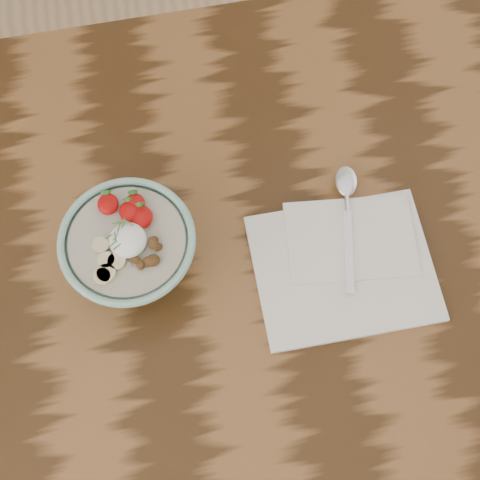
{
  "coord_description": "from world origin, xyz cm",
  "views": [
    {
      "loc": [
        -13.58,
        -30.5,
        163.87
      ],
      "look_at": [
        -7.82,
        -0.73,
        85.57
      ],
      "focal_mm": 50.0,
      "sensor_mm": 36.0,
      "label": 1
    }
  ],
  "objects": [
    {
      "name": "spoon",
      "position": [
        9.06,
        5.97,
        76.94
      ],
      "size": [
        6.23,
        19.3,
        1.01
      ],
      "rotation": [
        0.0,
        0.0,
        -0.21
      ],
      "color": "silver",
      "rests_on": "napkin"
    },
    {
      "name": "napkin",
      "position": [
        6.72,
        -2.97,
        75.64
      ],
      "size": [
        24.83,
        21.0,
        1.52
      ],
      "rotation": [
        0.0,
        0.0,
        -0.01
      ],
      "color": "white",
      "rests_on": "table"
    },
    {
      "name": "table",
      "position": [
        0.0,
        0.0,
        65.7
      ],
      "size": [
        160.0,
        90.0,
        75.0
      ],
      "color": "#38200E",
      "rests_on": "ground"
    },
    {
      "name": "breakfast_bowl",
      "position": [
        -21.94,
        2.36,
        81.03
      ],
      "size": [
        17.75,
        17.75,
        11.83
      ],
      "rotation": [
        0.0,
        0.0,
        0.03
      ],
      "color": "#87B5A4",
      "rests_on": "table"
    }
  ]
}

